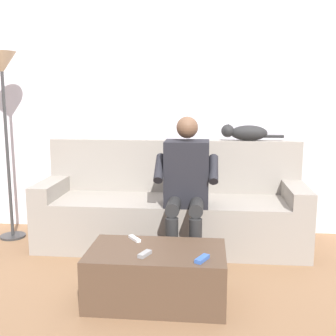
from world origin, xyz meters
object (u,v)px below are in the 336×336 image
object	(u,v)px
couch	(171,211)
cat_on_backrest	(245,132)
remote_blue	(202,259)
floor_lamp	(3,83)
person_solo_seated	(186,180)
remote_gray	(145,254)
remote_white	(135,239)
coffee_table	(157,275)

from	to	relation	value
couch	cat_on_backrest	size ratio (longest dim) A/B	4.12
remote_blue	floor_lamp	xyz separation A→B (m)	(1.85, -1.27, 1.11)
person_solo_seated	remote_gray	size ratio (longest dim) A/B	10.62
person_solo_seated	cat_on_backrest	world-z (taller)	person_solo_seated
floor_lamp	couch	bearing A→B (deg)	179.18
couch	person_solo_seated	size ratio (longest dim) A/B	2.00
couch	floor_lamp	bearing A→B (deg)	-0.82
remote_gray	floor_lamp	xyz separation A→B (m)	(1.49, -1.23, 1.11)
remote_white	remote_blue	bearing A→B (deg)	-161.81
remote_blue	floor_lamp	distance (m)	2.51
person_solo_seated	remote_gray	world-z (taller)	person_solo_seated
cat_on_backrest	remote_blue	distance (m)	1.67
person_solo_seated	remote_white	world-z (taller)	person_solo_seated
remote_blue	person_solo_seated	bearing A→B (deg)	-144.25
coffee_table	remote_gray	size ratio (longest dim) A/B	8.11
remote_gray	remote_blue	xyz separation A→B (m)	(-0.37, 0.05, 0.00)
remote_blue	floor_lamp	world-z (taller)	floor_lamp
cat_on_backrest	remote_white	size ratio (longest dim) A/B	4.38
person_solo_seated	floor_lamp	bearing A→B (deg)	-11.86
person_solo_seated	remote_blue	world-z (taller)	person_solo_seated
couch	remote_gray	distance (m)	1.21
coffee_table	cat_on_backrest	bearing A→B (deg)	-116.44
remote_gray	cat_on_backrest	bearing A→B (deg)	-3.05
remote_gray	remote_blue	world-z (taller)	same
cat_on_backrest	coffee_table	bearing A→B (deg)	63.56
coffee_table	remote_gray	distance (m)	0.23
floor_lamp	remote_blue	bearing A→B (deg)	145.49
couch	cat_on_backrest	xyz separation A→B (m)	(-0.67, -0.25, 0.70)
coffee_table	person_solo_seated	distance (m)	0.92
coffee_table	remote_white	distance (m)	0.31
remote_gray	remote_white	xyz separation A→B (m)	(0.12, -0.29, -0.00)
cat_on_backrest	remote_gray	xyz separation A→B (m)	(0.73, 1.45, -0.65)
remote_gray	remote_white	distance (m)	0.31
couch	remote_gray	size ratio (longest dim) A/B	21.23
couch	remote_white	bearing A→B (deg)	78.99
cat_on_backrest	remote_gray	bearing A→B (deg)	63.35
couch	remote_blue	distance (m)	1.29
remote_blue	couch	bearing A→B (deg)	-139.88
remote_gray	coffee_table	bearing A→B (deg)	-5.61
cat_on_backrest	remote_blue	world-z (taller)	cat_on_backrest
coffee_table	floor_lamp	bearing A→B (deg)	-35.81
coffee_table	floor_lamp	size ratio (longest dim) A/B	0.52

